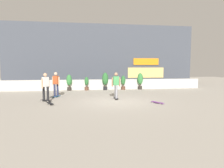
# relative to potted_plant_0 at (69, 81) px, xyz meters

# --- Properties ---
(ground_plane) EXTENTS (48.00, 48.00, 0.00)m
(ground_plane) POSITION_rel_potted_plant_0_xyz_m (3.15, -5.55, -0.79)
(ground_plane) COLOR #A8A093
(planter_wall) EXTENTS (18.00, 0.40, 0.90)m
(planter_wall) POSITION_rel_potted_plant_0_xyz_m (3.15, 0.45, -0.34)
(planter_wall) COLOR beige
(planter_wall) RESTS_ON ground
(building_backdrop) EXTENTS (20.00, 2.08, 6.50)m
(building_backdrop) POSITION_rel_potted_plant_0_xyz_m (3.16, 4.45, 2.46)
(building_backdrop) COLOR #424751
(building_backdrop) RESTS_ON ground
(potted_plant_0) EXTENTS (0.46, 0.46, 1.39)m
(potted_plant_0) POSITION_rel_potted_plant_0_xyz_m (0.00, 0.00, 0.00)
(potted_plant_0) COLOR #2D2823
(potted_plant_0) RESTS_ON ground
(potted_plant_1) EXTENTS (0.36, 0.36, 1.18)m
(potted_plant_1) POSITION_rel_potted_plant_0_xyz_m (1.49, 0.00, -0.18)
(potted_plant_1) COLOR brown
(potted_plant_1) RESTS_ON ground
(potted_plant_2) EXTENTS (0.54, 0.54, 1.54)m
(potted_plant_2) POSITION_rel_potted_plant_0_xyz_m (3.12, 0.00, 0.11)
(potted_plant_2) COLOR black
(potted_plant_2) RESTS_ON ground
(potted_plant_3) EXTENTS (0.40, 0.40, 1.26)m
(potted_plant_3) POSITION_rel_potted_plant_0_xyz_m (4.74, 0.00, -0.10)
(potted_plant_3) COLOR brown
(potted_plant_3) RESTS_ON ground
(potted_plant_4) EXTENTS (0.51, 0.51, 1.49)m
(potted_plant_4) POSITION_rel_potted_plant_0_xyz_m (6.31, 0.00, 0.07)
(potted_plant_4) COLOR #2D2823
(potted_plant_4) RESTS_ON ground
(skater_far_left) EXTENTS (0.52, 0.81, 1.70)m
(skater_far_left) POSITION_rel_potted_plant_0_xyz_m (-0.60, -3.52, 0.15)
(skater_far_left) COLOR #266699
(skater_far_left) RESTS_ON ground
(skater_mid_plaza) EXTENTS (0.56, 0.80, 1.70)m
(skater_mid_plaza) POSITION_rel_potted_plant_0_xyz_m (3.30, -4.81, 0.15)
(skater_mid_plaza) COLOR black
(skater_mid_plaza) RESTS_ON ground
(skater_far_right) EXTENTS (0.75, 0.66, 1.70)m
(skater_far_right) POSITION_rel_potted_plant_0_xyz_m (-0.97, -5.07, 0.15)
(skater_far_right) COLOR black
(skater_far_right) RESTS_ON ground
(skateboard_near_camera) EXTENTS (0.51, 0.81, 0.08)m
(skateboard_near_camera) POSITION_rel_potted_plant_0_xyz_m (-0.58, -6.00, -0.73)
(skateboard_near_camera) COLOR black
(skateboard_near_camera) RESTS_ON ground
(skateboard_aside) EXTENTS (0.57, 0.79, 0.08)m
(skateboard_aside) POSITION_rel_potted_plant_0_xyz_m (5.38, -6.59, -0.73)
(skateboard_aside) COLOR #72338C
(skateboard_aside) RESTS_ON ground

